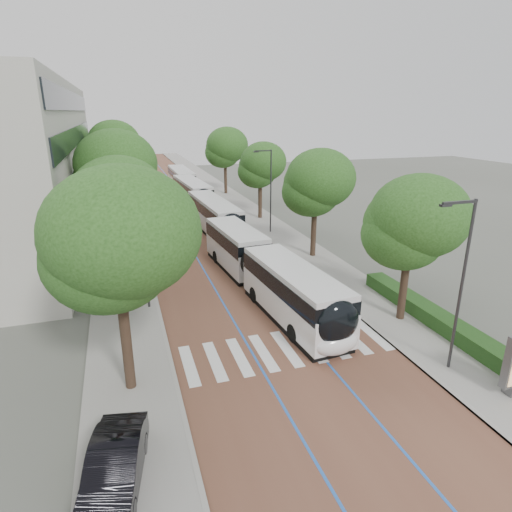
% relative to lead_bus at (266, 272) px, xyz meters
% --- Properties ---
extents(ground, '(160.00, 160.00, 0.00)m').
position_rel_lead_bus_xyz_m(ground, '(-1.43, -7.74, -1.63)').
color(ground, '#51544C').
rests_on(ground, ground).
extents(road, '(11.00, 140.00, 0.02)m').
position_rel_lead_bus_xyz_m(road, '(-1.43, 32.26, -1.62)').
color(road, brown).
rests_on(road, ground).
extents(sidewalk_left, '(4.00, 140.00, 0.12)m').
position_rel_lead_bus_xyz_m(sidewalk_left, '(-8.93, 32.26, -1.57)').
color(sidewalk_left, gray).
rests_on(sidewalk_left, ground).
extents(sidewalk_right, '(4.00, 140.00, 0.12)m').
position_rel_lead_bus_xyz_m(sidewalk_right, '(6.07, 32.26, -1.57)').
color(sidewalk_right, gray).
rests_on(sidewalk_right, ground).
extents(kerb_left, '(0.20, 140.00, 0.14)m').
position_rel_lead_bus_xyz_m(kerb_left, '(-7.03, 32.26, -1.57)').
color(kerb_left, gray).
rests_on(kerb_left, ground).
extents(kerb_right, '(0.20, 140.00, 0.14)m').
position_rel_lead_bus_xyz_m(kerb_right, '(4.17, 32.26, -1.57)').
color(kerb_right, gray).
rests_on(kerb_right, ground).
extents(zebra_crossing, '(10.55, 3.60, 0.01)m').
position_rel_lead_bus_xyz_m(zebra_crossing, '(-1.23, -6.74, -1.60)').
color(zebra_crossing, silver).
rests_on(zebra_crossing, ground).
extents(lane_line_left, '(0.12, 126.00, 0.01)m').
position_rel_lead_bus_xyz_m(lane_line_left, '(-3.03, 32.26, -1.60)').
color(lane_line_left, blue).
rests_on(lane_line_left, road).
extents(lane_line_right, '(0.12, 126.00, 0.01)m').
position_rel_lead_bus_xyz_m(lane_line_right, '(0.17, 32.26, -1.60)').
color(lane_line_right, blue).
rests_on(lane_line_right, road).
extents(hedge, '(1.20, 14.00, 0.80)m').
position_rel_lead_bus_xyz_m(hedge, '(7.67, -7.74, -1.11)').
color(hedge, '#1A4317').
rests_on(hedge, sidewalk_right).
extents(streetlight_near, '(1.82, 0.20, 8.00)m').
position_rel_lead_bus_xyz_m(streetlight_near, '(5.19, -10.74, 3.19)').
color(streetlight_near, '#323234').
rests_on(streetlight_near, sidewalk_right).
extents(streetlight_far, '(1.82, 0.20, 8.00)m').
position_rel_lead_bus_xyz_m(streetlight_far, '(5.19, 14.26, 3.19)').
color(streetlight_far, '#323234').
rests_on(streetlight_far, sidewalk_right).
extents(lamp_post_left, '(0.14, 0.14, 8.00)m').
position_rel_lead_bus_xyz_m(lamp_post_left, '(-7.53, 0.26, 2.49)').
color(lamp_post_left, '#323234').
rests_on(lamp_post_left, sidewalk_left).
extents(trees_left, '(6.33, 61.21, 9.99)m').
position_rel_lead_bus_xyz_m(trees_left, '(-8.93, 18.76, 5.13)').
color(trees_left, black).
rests_on(trees_left, ground).
extents(trees_right, '(5.93, 47.63, 8.91)m').
position_rel_lead_bus_xyz_m(trees_right, '(6.27, 15.74, 4.32)').
color(trees_right, black).
rests_on(trees_right, ground).
extents(lead_bus, '(4.02, 18.54, 3.20)m').
position_rel_lead_bus_xyz_m(lead_bus, '(0.00, 0.00, 0.00)').
color(lead_bus, black).
rests_on(lead_bus, ground).
extents(bus_queued_0, '(3.20, 12.52, 3.20)m').
position_rel_lead_bus_xyz_m(bus_queued_0, '(0.17, 16.05, -0.00)').
color(bus_queued_0, silver).
rests_on(bus_queued_0, ground).
extents(bus_queued_1, '(3.25, 12.52, 3.20)m').
position_rel_lead_bus_xyz_m(bus_queued_1, '(0.26, 29.12, -0.00)').
color(bus_queued_1, silver).
rests_on(bus_queued_1, ground).
extents(bus_queued_2, '(2.62, 12.42, 3.20)m').
position_rel_lead_bus_xyz_m(bus_queued_2, '(0.60, 41.08, -0.00)').
color(bus_queued_2, silver).
rests_on(bus_queued_2, ground).
extents(parked_car, '(2.41, 4.76, 1.50)m').
position_rel_lead_bus_xyz_m(parked_car, '(-9.58, -13.06, -0.76)').
color(parked_car, black).
rests_on(parked_car, sidewalk_left).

